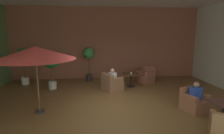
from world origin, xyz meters
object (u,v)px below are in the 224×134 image
at_px(patio_umbrella_tall_red, 35,53).
at_px(potted_tree_mid_right, 23,59).
at_px(armchair_front_left_east, 146,77).
at_px(patron_with_friend, 112,76).
at_px(cafe_table_front_left, 131,76).
at_px(armchair_front_right_north, 194,102).
at_px(potted_tree_left_corner, 51,63).
at_px(patron_blue_shirt, 196,92).
at_px(cafe_table_front_right, 223,108).
at_px(iced_drink_cup, 131,73).
at_px(armchair_front_left_north, 112,84).
at_px(potted_tree_mid_left, 89,57).

relative_size(patio_umbrella_tall_red, potted_tree_mid_right, 1.35).
relative_size(armchair_front_left_east, patron_with_friend, 1.74).
height_order(cafe_table_front_left, armchair_front_right_north, armchair_front_right_north).
height_order(potted_tree_left_corner, patron_blue_shirt, potted_tree_left_corner).
height_order(cafe_table_front_left, cafe_table_front_right, same).
distance_m(potted_tree_left_corner, iced_drink_cup, 3.89).
xyz_separation_m(armchair_front_left_north, armchair_front_left_east, (1.99, 1.24, 0.01)).
height_order(potted_tree_mid_right, patron_with_friend, potted_tree_mid_right).
bearing_deg(iced_drink_cup, potted_tree_mid_left, 144.70).
relative_size(patron_blue_shirt, iced_drink_cup, 5.61).
height_order(patio_umbrella_tall_red, potted_tree_left_corner, patio_umbrella_tall_red).
xyz_separation_m(armchair_front_left_east, iced_drink_cup, (-0.98, -0.79, 0.39)).
relative_size(cafe_table_front_right, iced_drink_cup, 6.20).
height_order(armchair_front_left_east, potted_tree_mid_right, potted_tree_mid_right).
relative_size(armchair_front_left_north, iced_drink_cup, 9.92).
bearing_deg(patron_with_friend, armchair_front_left_north, -149.85).
xyz_separation_m(patio_umbrella_tall_red, patron_with_friend, (2.71, 2.19, -1.33)).
height_order(patio_umbrella_tall_red, potted_tree_mid_right, patio_umbrella_tall_red).
bearing_deg(armchair_front_left_north, potted_tree_left_corner, 168.19).
height_order(cafe_table_front_right, iced_drink_cup, iced_drink_cup).
bearing_deg(potted_tree_left_corner, armchair_front_left_north, -11.81).
relative_size(cafe_table_front_right, potted_tree_mid_right, 0.35).
bearing_deg(potted_tree_mid_left, potted_tree_left_corner, -142.40).
height_order(potted_tree_mid_left, patron_with_friend, potted_tree_mid_left).
height_order(armchair_front_left_north, armchair_front_right_north, armchair_front_left_north).
bearing_deg(armchair_front_left_north, armchair_front_right_north, -43.38).
bearing_deg(potted_tree_mid_left, patio_umbrella_tall_red, -111.05).
relative_size(armchair_front_left_north, patron_with_friend, 1.79).
relative_size(cafe_table_front_right, patio_umbrella_tall_red, 0.26).
distance_m(potted_tree_mid_left, potted_tree_mid_right, 3.39).
bearing_deg(patron_blue_shirt, armchair_front_left_north, 136.34).
xyz_separation_m(armchair_front_left_east, cafe_table_front_right, (1.00, -4.73, 0.17)).
distance_m(cafe_table_front_left, patio_umbrella_tall_red, 4.85).
height_order(armchair_front_left_north, potted_tree_mid_left, potted_tree_mid_left).
xyz_separation_m(patio_umbrella_tall_red, iced_drink_cup, (3.69, 2.61, -1.32)).
relative_size(armchair_front_left_east, potted_tree_mid_right, 0.55).
xyz_separation_m(patio_umbrella_tall_red, patron_blue_shirt, (5.34, -0.37, -1.36)).
bearing_deg(cafe_table_front_left, armchair_front_left_east, 33.92).
bearing_deg(armchair_front_right_north, cafe_table_front_right, -70.87).
height_order(potted_tree_mid_left, iced_drink_cup, potted_tree_mid_left).
distance_m(armchair_front_right_north, potted_tree_mid_right, 8.26).
xyz_separation_m(cafe_table_front_left, patio_umbrella_tall_red, (-3.69, -2.75, 1.52)).
bearing_deg(cafe_table_front_right, armchair_front_right_north, 109.13).
distance_m(armchair_front_left_east, patron_with_friend, 2.33).
xyz_separation_m(cafe_table_front_left, potted_tree_mid_left, (-2.11, 1.35, 0.86)).
height_order(armchair_front_left_north, patio_umbrella_tall_red, patio_umbrella_tall_red).
xyz_separation_m(armchair_front_left_north, potted_tree_mid_right, (-4.46, 1.56, 1.03)).
relative_size(patron_with_friend, iced_drink_cup, 5.54).
height_order(armchair_front_left_east, cafe_table_front_right, armchair_front_left_east).
bearing_deg(patron_blue_shirt, iced_drink_cup, 118.91).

